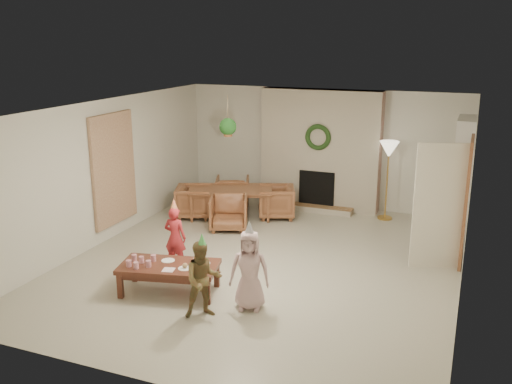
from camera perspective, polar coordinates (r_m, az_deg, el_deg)
The scene contains 56 objects.
floor at distance 9.14m, azimuth 0.83°, elevation -7.17°, with size 7.00×7.00×0.00m, color #B7B29E.
ceiling at distance 8.49m, azimuth 0.89°, elevation 8.58°, with size 7.00×7.00×0.00m, color white.
wall_back at distance 11.98m, azimuth 6.85°, elevation 4.49°, with size 7.00×7.00×0.00m, color silver.
wall_front at distance 5.77m, azimuth -11.74°, elevation -8.10°, with size 7.00×7.00×0.00m, color silver.
wall_left at distance 10.16m, azimuth -15.17°, elevation 2.04°, with size 7.00×7.00×0.00m, color silver.
wall_right at distance 8.20m, azimuth 20.86°, elevation -1.65°, with size 7.00×7.00×0.00m, color silver.
fireplace_mass at distance 11.79m, azimuth 6.60°, elevation 4.32°, with size 2.50×0.40×2.50m, color #521516.
fireplace_hearth at distance 11.76m, azimuth 5.97°, elevation -1.68°, with size 1.60×0.30×0.12m, color brown.
fireplace_firebox at distance 11.81m, azimuth 6.25°, elevation 0.36°, with size 0.75×0.12×0.75m, color black.
fireplace_wreath at distance 11.52m, azimuth 6.34°, elevation 5.58°, with size 0.54×0.54×0.10m, color #193614.
floor_lamp_base at distance 11.53m, azimuth 13.00°, elevation -2.58°, with size 0.29×0.29×0.03m, color gold.
floor_lamp_post at distance 11.33m, azimuth 13.22°, elevation 0.87°, with size 0.03×0.03×1.42m, color gold.
floor_lamp_shade at distance 11.19m, azimuth 13.44°, elevation 4.26°, with size 0.38×0.38×0.32m, color beige.
bookshelf_carcass at distance 10.46m, azimuth 20.24°, elevation 1.16°, with size 0.30×1.00×2.20m, color white.
bookshelf_shelf_a at distance 10.63m, azimuth 19.81°, elevation -2.23°, with size 0.30×0.92×0.03m, color white.
bookshelf_shelf_b at distance 10.53m, azimuth 20.01°, elevation -0.15°, with size 0.30×0.92×0.03m, color white.
bookshelf_shelf_c at distance 10.43m, azimuth 20.21°, elevation 1.96°, with size 0.30×0.92×0.03m, color white.
bookshelf_shelf_d at distance 10.35m, azimuth 20.42°, elevation 4.12°, with size 0.30×0.92×0.03m, color white.
books_row_lower at distance 10.45m, azimuth 19.73°, elevation -1.72°, with size 0.20×0.40×0.24m, color #B64521.
books_row_mid at distance 10.54m, azimuth 19.98°, elevation 0.66°, with size 0.20×0.44×0.24m, color #293E98.
books_row_upper at distance 10.30m, azimuth 20.15°, elevation 2.56°, with size 0.20×0.36×0.22m, color gold.
door_frame at distance 9.42m, azimuth 20.68°, elevation -0.93°, with size 0.05×0.86×2.04m, color brown.
door_leaf at distance 9.07m, azimuth 18.20°, elevation -1.45°, with size 0.05×0.80×2.00m, color beige.
curtain_panel at distance 10.29m, azimuth -14.33°, elevation 2.27°, with size 0.06×1.20×2.00m, color #C9AF8E.
dining_table at distance 11.27m, azimuth -2.60°, elevation -1.14°, with size 1.67×0.93×0.59m, color brown.
dining_chair_near at distance 10.56m, azimuth -2.81°, elevation -2.13°, with size 0.69×0.71×0.65m, color brown.
dining_chair_far at distance 11.96m, azimuth -2.41°, elevation 0.02°, with size 0.69×0.71×0.65m, color brown.
dining_chair_left at distance 11.32m, azimuth -6.31°, elevation -0.97°, with size 0.69×0.71×0.65m, color brown.
dining_chair_right at distance 11.25m, azimuth 2.08°, elevation -1.00°, with size 0.69×0.71×0.65m, color brown.
hanging_plant_cord at distance 10.40m, azimuth -2.91°, elevation 7.92°, with size 0.01×0.01×0.70m, color tan.
hanging_plant_pot at distance 10.46m, azimuth -2.88°, elevation 6.02°, with size 0.16×0.16×0.12m, color #A15F34.
hanging_plant_foliage at distance 10.44m, azimuth -2.89°, elevation 6.67°, with size 0.32×0.32×0.32m, color #1C551D.
coffee_table_top at distance 8.07m, azimuth -8.88°, elevation -7.53°, with size 1.38×0.69×0.06m, color #572B1D.
coffee_table_apron at distance 8.10m, azimuth -8.85°, elevation -8.01°, with size 1.27×0.58×0.08m, color #572B1D.
coffee_leg_fl at distance 8.12m, azimuth -13.69°, elevation -9.29°, with size 0.07×0.07×0.36m, color #572B1D.
coffee_leg_fr at distance 7.75m, azimuth -4.95°, elevation -10.13°, with size 0.07×0.07×0.36m, color #572B1D.
coffee_leg_bl at distance 8.60m, azimuth -12.28°, elevation -7.76°, with size 0.07×0.07×0.36m, color #572B1D.
coffee_leg_br at distance 8.25m, azimuth -4.02°, elevation -8.46°, with size 0.07×0.07×0.36m, color #572B1D.
cup_a at distance 8.07m, azimuth -12.87°, elevation -7.12°, with size 0.07×0.07×0.10m, color silver.
cup_b at distance 8.26m, azimuth -12.33°, elevation -6.57°, with size 0.07×0.07×0.10m, color silver.
cup_c at distance 7.98m, azimuth -12.15°, elevation -7.35°, with size 0.07×0.07×0.10m, color silver.
cup_d at distance 8.17m, azimuth -11.62°, elevation -6.78°, with size 0.07×0.07×0.10m, color silver.
cup_e at distance 8.01m, azimuth -10.93°, elevation -7.20°, with size 0.07×0.07×0.10m, color silver.
cup_f at distance 8.19m, azimuth -10.43°, elevation -6.64°, with size 0.07×0.07×0.10m, color silver.
plate_a at distance 8.18m, azimuth -8.98°, elevation -6.92°, with size 0.19×0.19×0.01m, color white.
plate_b at distance 7.89m, azimuth -7.26°, elevation -7.73°, with size 0.19×0.19×0.01m, color white.
plate_c at distance 8.03m, azimuth -5.37°, elevation -7.26°, with size 0.19×0.19×0.01m, color white.
food_scoop at distance 7.87m, azimuth -7.27°, elevation -7.46°, with size 0.07×0.07×0.07m, color tan.
napkin_left at distance 7.87m, azimuth -8.93°, elevation -7.86°, with size 0.16×0.16×0.01m, color #F8B6C4.
napkin_right at distance 8.13m, azimuth -5.96°, elevation -6.98°, with size 0.16×0.16×0.01m, color #F8B6C4.
child_red at distance 8.86m, azimuth -8.25°, elevation -4.62°, with size 0.36×0.24×1.00m, color #B7272D.
party_hat_red at distance 8.69m, azimuth -8.39°, elevation -1.28°, with size 0.14×0.14×0.19m, color #F0C850.
child_plaid at distance 7.31m, azimuth -5.43°, elevation -8.90°, with size 0.50×0.39×1.03m, color brown.
party_hat_plaid at distance 7.10m, azimuth -5.54°, elevation -4.85°, with size 0.12×0.12×0.17m, color #51BD56.
child_pink at distance 7.47m, azimuth -0.67°, elevation -7.99°, with size 0.54×0.35×1.10m, color #CCA3A7.
party_hat_pink at distance 7.25m, azimuth -0.68°, elevation -3.69°, with size 0.14×0.14×0.20m, color #B2B3B9.
Camera 1 is at (2.99, -7.87, 3.54)m, focal length 39.17 mm.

